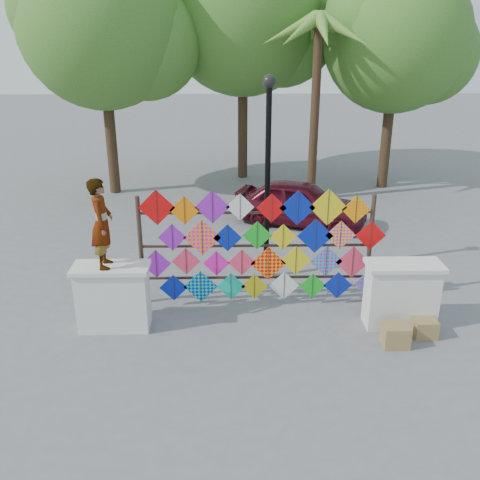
# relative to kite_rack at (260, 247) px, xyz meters

# --- Properties ---
(ground) EXTENTS (80.00, 80.00, 0.00)m
(ground) POSITION_rel_kite_rack_xyz_m (-0.09, -0.73, -1.24)
(ground) COLOR slate
(ground) RESTS_ON ground
(parapet_left) EXTENTS (1.40, 0.65, 1.28)m
(parapet_left) POSITION_rel_kite_rack_xyz_m (-2.79, -0.93, -0.59)
(parapet_left) COLOR white
(parapet_left) RESTS_ON ground
(parapet_right) EXTENTS (1.40, 0.65, 1.28)m
(parapet_right) POSITION_rel_kite_rack_xyz_m (2.61, -0.93, -0.59)
(parapet_right) COLOR white
(parapet_right) RESTS_ON ground
(kite_rack) EXTENTS (4.92, 0.24, 2.45)m
(kite_rack) POSITION_rel_kite_rack_xyz_m (0.00, 0.00, 0.00)
(kite_rack) COLOR #33251C
(kite_rack) RESTS_ON ground
(tree_west) EXTENTS (5.85, 5.20, 8.01)m
(tree_west) POSITION_rel_kite_rack_xyz_m (-4.49, 8.30, 4.14)
(tree_west) COLOR #452F1D
(tree_west) RESTS_ON ground
(tree_mid) EXTENTS (6.30, 5.60, 8.61)m
(tree_mid) POSITION_rel_kite_rack_xyz_m (0.02, 10.30, 4.53)
(tree_mid) COLOR #452F1D
(tree_mid) RESTS_ON ground
(tree_east) EXTENTS (5.40, 4.80, 7.42)m
(tree_east) POSITION_rel_kite_rack_xyz_m (5.00, 8.80, 3.75)
(tree_east) COLOR #452F1D
(tree_east) RESTS_ON ground
(palm_tree) EXTENTS (3.62, 3.62, 5.83)m
(palm_tree) POSITION_rel_kite_rack_xyz_m (2.11, 7.27, 3.71)
(palm_tree) COLOR #452F1D
(palm_tree) RESTS_ON ground
(vendor_woman) EXTENTS (0.44, 0.63, 1.64)m
(vendor_woman) POSITION_rel_kite_rack_xyz_m (-2.87, -0.93, 0.86)
(vendor_woman) COLOR #99999E
(vendor_woman) RESTS_ON parapet_left
(sedan) EXTENTS (4.08, 2.81, 1.29)m
(sedan) POSITION_rel_kite_rack_xyz_m (1.44, 4.79, -0.59)
(sedan) COLOR #4D0D1B
(sedan) RESTS_ON ground
(lamppost) EXTENTS (0.28, 0.28, 4.46)m
(lamppost) POSITION_rel_kite_rack_xyz_m (0.21, 1.27, 1.45)
(lamppost) COLOR black
(lamppost) RESTS_ON ground
(cardboard_box_near) EXTENTS (0.46, 0.41, 0.41)m
(cardboard_box_near) POSITION_rel_kite_rack_xyz_m (2.33, -1.65, -1.04)
(cardboard_box_near) COLOR olive
(cardboard_box_near) RESTS_ON ground
(cardboard_box_far) EXTENTS (0.41, 0.38, 0.35)m
(cardboard_box_far) POSITION_rel_kite_rack_xyz_m (2.96, -1.36, -1.07)
(cardboard_box_far) COLOR olive
(cardboard_box_far) RESTS_ON ground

